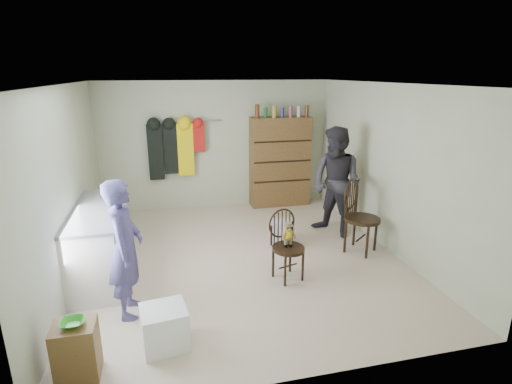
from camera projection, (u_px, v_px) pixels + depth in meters
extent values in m
plane|color=beige|center=(243.00, 258.00, 5.92)|extent=(5.00, 5.00, 0.00)
plane|color=beige|center=(217.00, 146.00, 7.88)|extent=(4.50, 0.00, 4.50)
plane|color=beige|center=(68.00, 187.00, 5.05)|extent=(0.00, 5.00, 5.00)
plane|color=beige|center=(387.00, 168.00, 6.05)|extent=(0.00, 5.00, 5.00)
plane|color=white|center=(241.00, 84.00, 5.19)|extent=(5.00, 5.00, 0.00)
cube|color=silver|center=(100.00, 243.00, 5.35)|extent=(0.60, 1.80, 0.90)
cube|color=slate|center=(96.00, 210.00, 5.22)|extent=(0.64, 1.86, 0.04)
cylinder|color=#99999E|center=(121.00, 248.00, 4.98)|extent=(0.02, 0.02, 0.14)
cylinder|color=#99999E|center=(126.00, 223.00, 5.81)|extent=(0.02, 0.02, 0.14)
cube|color=brown|center=(77.00, 351.00, 3.56)|extent=(0.37, 0.32, 0.53)
imported|color=green|center=(72.00, 323.00, 3.48)|extent=(0.21, 0.21, 0.05)
cube|color=white|center=(165.00, 327.00, 3.98)|extent=(0.49, 0.47, 0.42)
cylinder|color=black|center=(288.00, 249.00, 5.20)|extent=(0.52, 0.52, 0.04)
cylinder|color=black|center=(285.00, 271.00, 5.09)|extent=(0.03, 0.03, 0.42)
cylinder|color=black|center=(303.00, 266.00, 5.22)|extent=(0.03, 0.03, 0.42)
cylinder|color=black|center=(273.00, 262.00, 5.33)|extent=(0.03, 0.03, 0.42)
cylinder|color=black|center=(290.00, 258.00, 5.46)|extent=(0.03, 0.03, 0.42)
torus|color=black|center=(282.00, 223.00, 5.26)|extent=(0.40, 0.14, 0.41)
cylinder|color=black|center=(271.00, 236.00, 5.21)|extent=(0.03, 0.03, 0.28)
cylinder|color=black|center=(292.00, 231.00, 5.37)|extent=(0.03, 0.03, 0.28)
cylinder|color=yellow|center=(288.00, 234.00, 5.17)|extent=(0.10, 0.10, 0.10)
cylinder|color=#475128|center=(288.00, 241.00, 5.19)|extent=(0.06, 0.06, 0.15)
sphere|color=#9E7042|center=(288.00, 227.00, 5.14)|extent=(0.09, 0.09, 0.09)
cylinder|color=#475128|center=(289.00, 224.00, 5.13)|extent=(0.08, 0.08, 0.03)
cube|color=black|center=(290.00, 228.00, 5.10)|extent=(0.07, 0.01, 0.02)
cylinder|color=black|center=(362.00, 219.00, 5.99)|extent=(0.71, 0.71, 0.05)
cylinder|color=black|center=(367.00, 243.00, 5.84)|extent=(0.04, 0.04, 0.50)
cylinder|color=black|center=(376.00, 235.00, 6.10)|extent=(0.04, 0.04, 0.50)
cylinder|color=black|center=(345.00, 237.00, 6.04)|extent=(0.04, 0.04, 0.50)
cylinder|color=black|center=(354.00, 230.00, 6.30)|extent=(0.04, 0.04, 0.50)
torus|color=black|center=(351.00, 194.00, 6.00)|extent=(0.39, 0.34, 0.49)
cylinder|color=black|center=(346.00, 208.00, 5.89)|extent=(0.03, 0.03, 0.33)
cylinder|color=black|center=(357.00, 201.00, 6.20)|extent=(0.03, 0.03, 0.33)
cube|color=#E57372|center=(282.00, 233.00, 6.30)|extent=(0.47, 0.42, 0.40)
imported|color=#47437B|center=(125.00, 249.00, 4.37)|extent=(0.42, 0.60, 1.58)
imported|color=#2D2B33|center=(336.00, 183.00, 6.54)|extent=(1.04, 1.11, 1.82)
cube|color=brown|center=(280.00, 162.00, 8.07)|extent=(1.20, 0.38, 1.80)
cube|color=black|center=(282.00, 181.00, 8.00)|extent=(1.16, 0.02, 0.03)
cube|color=black|center=(283.00, 162.00, 7.88)|extent=(1.16, 0.02, 0.03)
cube|color=black|center=(283.00, 141.00, 7.77)|extent=(1.16, 0.02, 0.03)
cylinder|color=#592D14|center=(257.00, 111.00, 7.57)|extent=(0.09, 0.09, 0.26)
cylinder|color=#19591E|center=(266.00, 113.00, 7.62)|extent=(0.07, 0.07, 0.20)
cylinder|color=#A59933|center=(274.00, 112.00, 7.65)|extent=(0.09, 0.09, 0.22)
cylinder|color=navy|center=(282.00, 113.00, 7.69)|extent=(0.07, 0.07, 0.19)
cylinder|color=#8C3F59|center=(291.00, 112.00, 7.73)|extent=(0.08, 0.08, 0.22)
cylinder|color=#B2B2B7|center=(299.00, 112.00, 7.76)|extent=(0.08, 0.08, 0.21)
cylinder|color=#592D14|center=(307.00, 111.00, 7.80)|extent=(0.08, 0.08, 0.23)
cylinder|color=#99999E|center=(196.00, 121.00, 7.59)|extent=(1.00, 0.02, 0.02)
cube|color=black|center=(156.00, 152.00, 7.52)|extent=(0.28, 0.10, 1.05)
cube|color=black|center=(171.00, 149.00, 7.57)|extent=(0.26, 0.10, 0.95)
cube|color=yellow|center=(186.00, 150.00, 7.64)|extent=(0.30, 0.10, 1.00)
cube|color=red|center=(199.00, 137.00, 7.63)|extent=(0.22, 0.10, 0.55)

